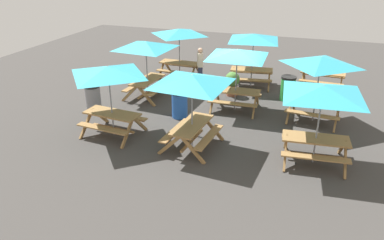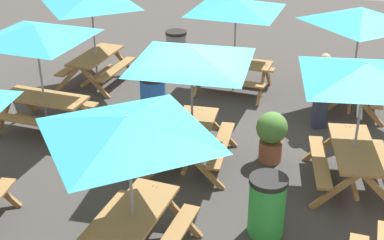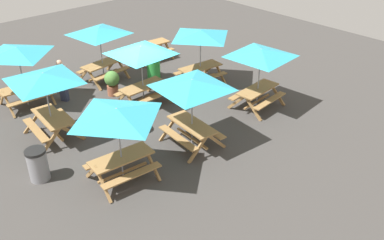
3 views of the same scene
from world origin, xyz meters
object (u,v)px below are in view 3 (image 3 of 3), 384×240
picnic_table_2 (141,54)px  trash_bin_blue (126,120)px  picnic_table_0 (192,89)px  picnic_table_8 (44,82)px  trash_bin_green (154,67)px  picnic_table_5 (151,47)px  person_standing (62,80)px  picnic_table_4 (261,57)px  picnic_table_6 (18,55)px  picnic_table_1 (117,119)px  trash_bin_gray (38,165)px  picnic_table_7 (201,38)px  picnic_table_3 (99,35)px  potted_plant_0 (112,82)px

picnic_table_2 → trash_bin_blue: size_ratio=2.88×
picnic_table_0 → picnic_table_8: 4.62m
trash_bin_green → picnic_table_5: bearing=-124.6°
person_standing → picnic_table_8: bearing=119.2°
picnic_table_4 → person_standing: 7.44m
picnic_table_2 → picnic_table_6: 4.41m
picnic_table_1 → picnic_table_8: (0.38, -3.47, 0.00)m
picnic_table_2 → trash_bin_gray: picnic_table_2 is taller
picnic_table_2 → picnic_table_8: same height
picnic_table_7 → trash_bin_blue: 4.94m
trash_bin_gray → picnic_table_3: bearing=-137.5°
person_standing → picnic_table_5: bearing=-101.9°
picnic_table_0 → picnic_table_8: bearing=-133.4°
picnic_table_0 → trash_bin_green: (-2.32, -4.96, -1.49)m
picnic_table_2 → potted_plant_0: (0.45, -1.43, -1.42)m
picnic_table_6 → person_standing: (-1.21, 0.65, -1.10)m
potted_plant_0 → picnic_table_3: bearing=-109.2°
picnic_table_0 → picnic_table_5: 7.82m
picnic_table_2 → trash_bin_blue: (1.71, 1.33, -1.49)m
picnic_table_6 → trash_bin_blue: size_ratio=2.38×
picnic_table_5 → picnic_table_2: bearing=52.9°
picnic_table_2 → picnic_table_5: 4.81m
trash_bin_gray → picnic_table_8: bearing=-126.3°
picnic_table_5 → picnic_table_8: (6.66, 3.34, 1.43)m
trash_bin_green → trash_bin_gray: 7.55m
picnic_table_1 → trash_bin_blue: 2.94m
potted_plant_0 → trash_bin_blue: bearing=65.4°
picnic_table_4 → picnic_table_0: bearing=-1.1°
trash_bin_green → potted_plant_0: 2.21m
picnic_table_2 → trash_bin_blue: picnic_table_2 is taller
picnic_table_4 → trash_bin_gray: (7.96, -1.34, -1.49)m
picnic_table_8 → person_standing: bearing=149.1°
trash_bin_green → picnic_table_8: bearing=15.6°
picnic_table_8 → potted_plant_0: bearing=117.0°
picnic_table_8 → picnic_table_6: bearing=178.1°
picnic_table_7 → trash_bin_blue: (4.55, 1.21, -1.49)m
picnic_table_2 → picnic_table_3: size_ratio=1.01×
picnic_table_2 → trash_bin_blue: bearing=35.7°
picnic_table_5 → picnic_table_0: bearing=66.1°
picnic_table_4 → potted_plant_0: bearing=-58.1°
picnic_table_8 → trash_bin_gray: picnic_table_8 is taller
picnic_table_5 → picnic_table_6: picnic_table_6 is taller
picnic_table_2 → trash_bin_gray: 5.50m
picnic_table_5 → potted_plant_0: 4.03m
person_standing → picnic_table_7: bearing=-140.9°
potted_plant_0 → trash_bin_green: bearing=-174.8°
picnic_table_0 → picnic_table_1: 2.69m
picnic_table_5 → trash_bin_blue: 6.74m
picnic_table_0 → trash_bin_blue: 2.75m
picnic_table_4 → picnic_table_8: bearing=-31.1°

